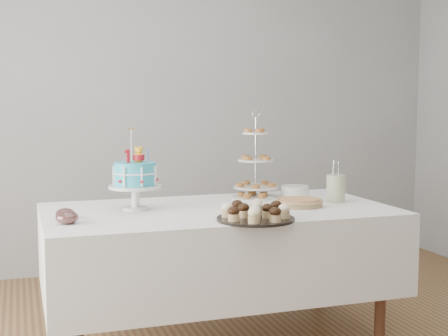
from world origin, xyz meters
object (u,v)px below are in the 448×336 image
object	(u,v)px
table	(219,248)
birthday_cake	(136,188)
jam_bowl_b	(65,214)
utensil_pitcher	(336,187)
pie	(299,202)
tiered_stand	(256,161)
plate_stack	(295,191)
jam_bowl_a	(67,218)
cupcake_tray	(256,212)
pastry_plate	(253,196)

from	to	relation	value
table	birthday_cake	size ratio (longest dim) A/B	4.28
jam_bowl_b	utensil_pitcher	bearing A→B (deg)	2.32
table	pie	distance (m)	0.53
tiered_stand	table	bearing A→B (deg)	-136.00
plate_stack	utensil_pitcher	distance (m)	0.31
tiered_stand	jam_bowl_a	distance (m)	1.33
tiered_stand	plate_stack	bearing A→B (deg)	-19.47
birthday_cake	plate_stack	size ratio (longest dim) A/B	2.56
cupcake_tray	jam_bowl_b	distance (m)	0.96
birthday_cake	utensil_pitcher	distance (m)	1.18
table	jam_bowl_a	world-z (taller)	jam_bowl_a
pastry_plate	utensil_pitcher	world-z (taller)	utensil_pitcher
jam_bowl_b	table	bearing A→B (deg)	4.84
jam_bowl_b	jam_bowl_a	bearing A→B (deg)	-90.00
pie	tiered_stand	world-z (taller)	tiered_stand
birthday_cake	pastry_plate	distance (m)	0.78
tiered_stand	plate_stack	distance (m)	0.31
birthday_cake	tiered_stand	bearing A→B (deg)	10.91
birthday_cake	pie	distance (m)	0.93
jam_bowl_b	birthday_cake	bearing A→B (deg)	22.44
birthday_cake	plate_stack	world-z (taller)	birthday_cake
cupcake_tray	plate_stack	world-z (taller)	cupcake_tray
pie	utensil_pitcher	world-z (taller)	utensil_pitcher
jam_bowl_a	table	bearing A→B (deg)	13.38
pie	jam_bowl_b	bearing A→B (deg)	179.48
jam_bowl_a	jam_bowl_b	distance (m)	0.13
birthday_cake	cupcake_tray	bearing A→B (deg)	-50.03
cupcake_tray	pastry_plate	distance (m)	0.70
tiered_stand	pastry_plate	size ratio (longest dim) A/B	2.13
jam_bowl_b	pastry_plate	bearing A→B (deg)	15.97
table	jam_bowl_b	bearing A→B (deg)	-175.16
table	pie	size ratio (longest dim) A/B	7.03
plate_stack	jam_bowl_b	bearing A→B (deg)	-166.89
table	tiered_stand	bearing A→B (deg)	44.00
birthday_cake	utensil_pitcher	world-z (taller)	birthday_cake
tiered_stand	utensil_pitcher	size ratio (longest dim) A/B	2.20
table	jam_bowl_a	xyz separation A→B (m)	(-0.84, -0.20, 0.26)
table	utensil_pitcher	xyz separation A→B (m)	(0.73, -0.01, 0.31)
pie	jam_bowl_b	world-z (taller)	jam_bowl_b
jam_bowl_a	birthday_cake	bearing A→B (deg)	36.63
table	cupcake_tray	xyz separation A→B (m)	(0.07, -0.40, 0.27)
table	pastry_plate	bearing A→B (deg)	40.15
table	plate_stack	world-z (taller)	plate_stack
utensil_pitcher	table	bearing A→B (deg)	-172.08
tiered_stand	jam_bowl_a	size ratio (longest dim) A/B	4.91
jam_bowl_b	pie	bearing A→B (deg)	-0.52
pie	tiered_stand	xyz separation A→B (m)	(-0.10, 0.43, 0.20)
table	birthday_cake	bearing A→B (deg)	168.74
tiered_stand	plate_stack	world-z (taller)	tiered_stand
jam_bowl_a	cupcake_tray	bearing A→B (deg)	-12.47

